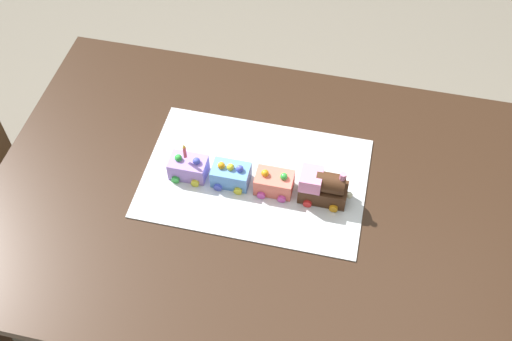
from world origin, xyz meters
TOP-DOWN VIEW (x-y plane):
  - ground_plane at (0.00, 0.00)m, footprint 8.00×8.00m
  - dining_table at (0.00, 0.00)m, footprint 1.40×1.00m
  - cake_board at (-0.00, -0.06)m, footprint 0.60×0.40m
  - cake_locomotive at (-0.19, -0.03)m, footprint 0.14×0.08m
  - cake_car_hopper_coral at (-0.06, -0.03)m, footprint 0.10×0.08m
  - cake_car_tanker_sky_blue at (0.06, -0.03)m, footprint 0.10×0.08m
  - cake_car_caboose_lavender at (0.18, -0.03)m, footprint 0.10×0.08m
  - birthday_candle at (0.18, -0.03)m, footprint 0.01×0.01m

SIDE VIEW (x-z plane):
  - ground_plane at x=0.00m, z-range 0.00..0.00m
  - dining_table at x=0.00m, z-range 0.26..1.00m
  - cake_board at x=0.00m, z-range 0.74..0.74m
  - cake_car_hopper_coral at x=-0.06m, z-range 0.74..0.81m
  - cake_car_caboose_lavender at x=0.18m, z-range 0.74..0.81m
  - cake_car_tanker_sky_blue at x=0.06m, z-range 0.74..0.81m
  - cake_locomotive at x=-0.19m, z-range 0.73..0.85m
  - birthday_candle at x=0.18m, z-range 0.81..0.87m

